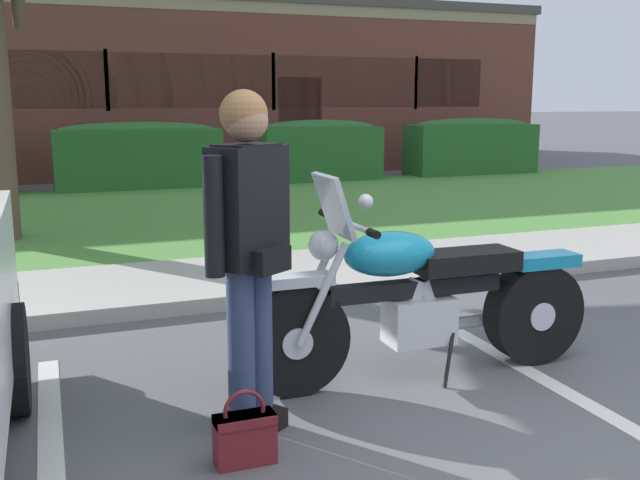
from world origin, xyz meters
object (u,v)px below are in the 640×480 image
motorcycle (434,297)px  brick_building (89,87)px  hedge_right (471,146)px  rider_person (249,238)px  hedge_center_left (138,155)px  handbag (245,434)px  hedge_center_right (319,150)px

motorcycle → brick_building: 16.52m
hedge_right → rider_person: bearing=-127.5°
rider_person → hedge_center_left: bearing=85.3°
rider_person → brick_building: (0.52, 16.76, 0.93)m
hedge_center_left → hedge_right: same height
handbag → hedge_right: (7.97, 10.58, 0.51)m
handbag → hedge_center_left: (0.97, 10.58, 0.51)m
rider_person → hedge_right: rider_person is taller
rider_person → hedge_center_left: size_ratio=0.58×
rider_person → hedge_center_left: 10.28m
motorcycle → brick_building: brick_building is taller
handbag → hedge_center_left: hedge_center_left is taller
motorcycle → brick_building: (-0.71, 16.44, 1.43)m
rider_person → handbag: bearing=-111.0°
handbag → brick_building: bearing=87.8°
motorcycle → hedge_center_left: motorcycle is taller
hedge_center_left → brick_building: brick_building is taller
motorcycle → hedge_center_right: bearing=72.6°
hedge_center_left → hedge_right: 7.01m
hedge_center_right → hedge_right: size_ratio=0.85×
motorcycle → handbag: size_ratio=6.23×
brick_building → hedge_center_right: bearing=-59.7°
rider_person → handbag: size_ratio=4.74×
handbag → motorcycle: bearing=26.0°
rider_person → motorcycle: bearing=14.6°
motorcycle → hedge_right: size_ratio=0.79×
hedge_right → motorcycle: bearing=-123.7°
motorcycle → rider_person: rider_person is taller
motorcycle → brick_building: size_ratio=0.11×
rider_person → hedge_center_right: rider_person is taller
rider_person → handbag: (-0.13, -0.34, -0.85)m
hedge_right → hedge_center_right: bearing=180.0°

